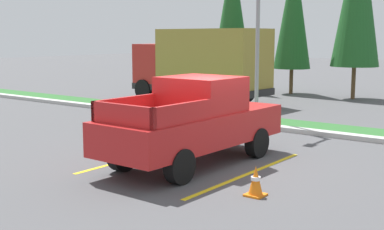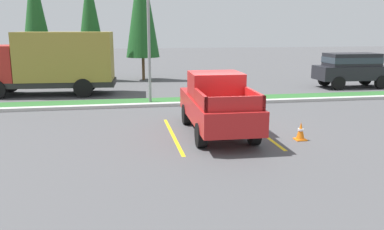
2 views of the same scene
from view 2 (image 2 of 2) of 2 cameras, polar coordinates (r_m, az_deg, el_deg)
ground_plane at (r=14.49m, az=4.85°, el=-2.21°), size 120.00×120.00×0.00m
parking_line_near at (r=13.82m, az=-2.73°, el=-2.87°), size 0.12×4.80×0.01m
parking_line_far at (r=14.53m, az=9.49°, el=-2.28°), size 0.12×4.80×0.01m
curb_strip at (r=19.23m, az=1.03°, el=1.67°), size 56.00×0.40×0.15m
grass_median at (r=20.30m, az=0.43°, el=2.11°), size 56.00×1.80×0.06m
pickup_truck_main at (r=13.92m, az=3.55°, el=1.60°), size 2.05×5.26×2.10m
cargo_truck_distant at (r=23.27m, az=-19.07°, el=7.26°), size 6.92×2.82×3.40m
suv_distant at (r=26.71m, az=21.83°, el=6.30°), size 4.63×2.02×2.10m
street_light at (r=19.33m, az=-6.16°, el=12.50°), size 0.24×1.49×6.35m
cypress_tree_leftmost at (r=28.68m, az=-21.40°, el=13.53°), size 2.05×2.05×7.90m
cypress_tree_left_inner at (r=28.92m, az=-14.31°, el=13.56°), size 1.96×1.96×7.56m
cypress_tree_center at (r=28.64m, az=-7.15°, el=15.48°), size 2.32×2.32×8.93m
traffic_cone at (r=13.64m, az=15.18°, el=-2.26°), size 0.36×0.36×0.60m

